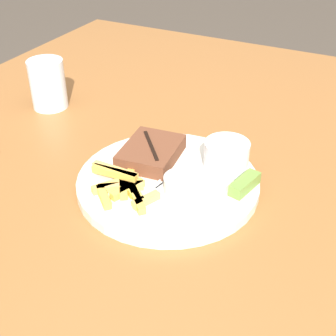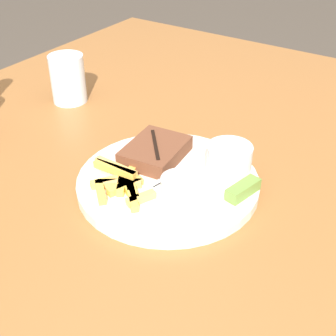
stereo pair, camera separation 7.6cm
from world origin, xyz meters
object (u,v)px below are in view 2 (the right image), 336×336
dipping_sauce_cup (180,185)px  pickle_spear (243,189)px  fork_utensil (132,198)px  steak_portion (155,151)px  drinking_glass (68,79)px  coleslaw_cup (229,158)px  dinner_plate (168,183)px

dipping_sauce_cup → pickle_spear: size_ratio=0.90×
pickle_spear → fork_utensil: pickle_spear is taller
steak_portion → drinking_glass: bearing=70.1°
fork_utensil → steak_portion: bearing=29.0°
coleslaw_cup → pickle_spear: coleslaw_cup is taller
fork_utensil → drinking_glass: bearing=67.8°
coleslaw_cup → dipping_sauce_cup: 0.10m
drinking_glass → fork_utensil: bearing=-123.4°
steak_portion → fork_utensil: steak_portion is taller
coleslaw_cup → steak_portion: bearing=103.9°
steak_portion → coleslaw_cup: (0.03, -0.13, 0.01)m
coleslaw_cup → pickle_spear: 0.07m
coleslaw_cup → fork_utensil: 0.18m
pickle_spear → dipping_sauce_cup: bearing=120.1°
dinner_plate → steak_portion: 0.07m
dipping_sauce_cup → fork_utensil: size_ratio=0.45×
dinner_plate → steak_portion: (0.04, 0.05, 0.02)m
fork_utensil → dipping_sauce_cup: bearing=-32.1°
steak_portion → dipping_sauce_cup: (-0.06, -0.09, 0.00)m
dinner_plate → fork_utensil: (-0.08, 0.02, 0.01)m
coleslaw_cup → fork_utensil: bearing=149.1°
steak_portion → pickle_spear: 0.18m
coleslaw_cup → dipping_sauce_cup: (-0.09, 0.04, -0.01)m
fork_utensil → pickle_spear: bearing=-41.5°
drinking_glass → dinner_plate: bearing=-112.7°
dipping_sauce_cup → pickle_spear: dipping_sauce_cup is taller
steak_portion → dipping_sauce_cup: steak_portion is taller
fork_utensil → drinking_glass: (0.23, 0.35, 0.03)m
drinking_glass → pickle_spear: bearing=-104.5°
dinner_plate → steak_portion: size_ratio=2.40×
dinner_plate → pickle_spear: size_ratio=4.52×
pickle_spear → fork_utensil: size_ratio=0.50×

